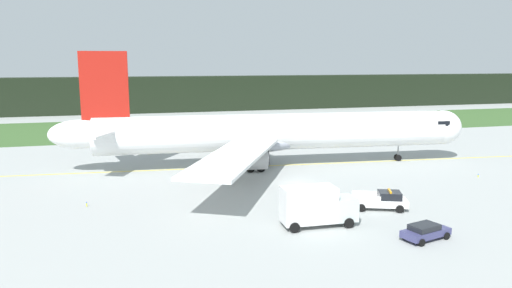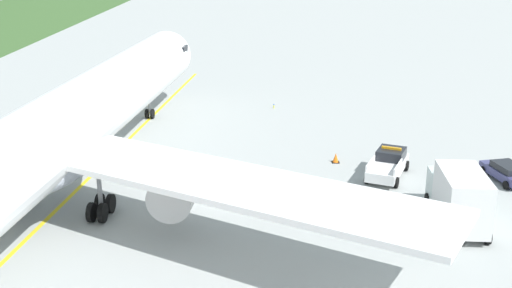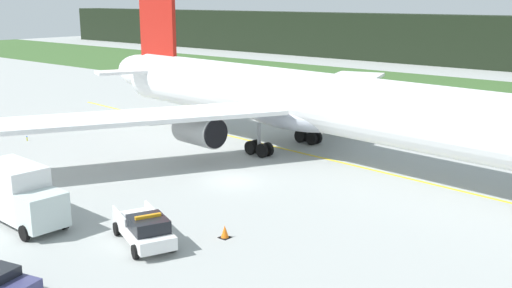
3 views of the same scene
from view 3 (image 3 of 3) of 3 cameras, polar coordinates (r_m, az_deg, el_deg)
name	(u,v)px [view 3 (image 3 of 3)]	position (r m, az deg, el deg)	size (l,w,h in m)	color
ground	(233,180)	(44.57, -2.23, -3.45)	(320.00, 320.00, 0.00)	#9DA19F
grass_verge	(489,96)	(88.66, 21.21, 4.25)	(320.00, 33.29, 0.04)	#385B2B
taxiway_centerline_main	(314,156)	(51.54, 5.48, -1.13)	(76.56, 0.30, 0.01)	yellow
airliner	(308,102)	(51.07, 4.92, 4.03)	(57.14, 47.91, 15.48)	white
ops_pickup_truck	(144,229)	(33.55, -10.53, -7.90)	(5.65, 3.79, 1.94)	white
catering_truck	(20,194)	(38.24, -21.46, -4.41)	(6.64, 2.82, 3.72)	silver
apron_cone	(225,232)	(34.10, -2.98, -8.30)	(0.59, 0.59, 0.74)	black
taxiway_edge_light_west	(27,138)	(60.63, -20.89, 0.52)	(0.12, 0.12, 0.47)	yellow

